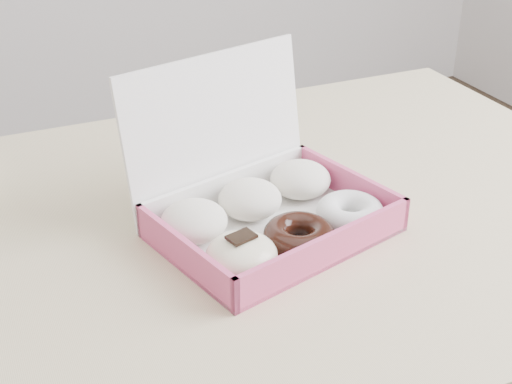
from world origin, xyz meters
name	(u,v)px	position (x,y,z in m)	size (l,w,h in m)	color
table	(239,263)	(0.00, 0.00, 0.67)	(1.20, 0.80, 0.75)	tan
donut_box	(263,207)	(0.02, -0.04, 0.78)	(0.34, 0.31, 0.21)	white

